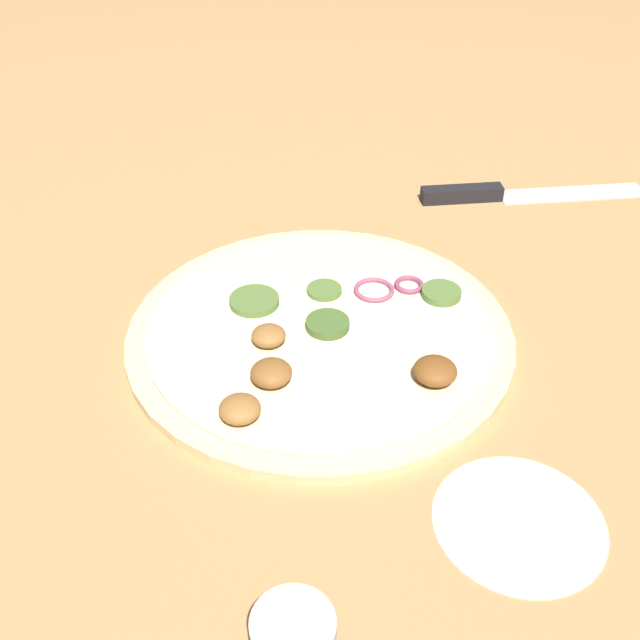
% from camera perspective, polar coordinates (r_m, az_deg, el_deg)
% --- Properties ---
extents(ground_plane, '(3.00, 3.00, 0.00)m').
position_cam_1_polar(ground_plane, '(0.72, 0.00, -1.28)').
color(ground_plane, tan).
extents(pizza, '(0.37, 0.37, 0.03)m').
position_cam_1_polar(pizza, '(0.71, 0.04, -0.91)').
color(pizza, beige).
rests_on(pizza, ground_plane).
extents(knife, '(0.19, 0.25, 0.02)m').
position_cam_1_polar(knife, '(0.97, 13.44, 9.35)').
color(knife, silver).
rests_on(knife, ground_plane).
extents(flour_patch, '(0.13, 0.13, 0.00)m').
position_cam_1_polar(flour_patch, '(0.58, 14.91, -14.62)').
color(flour_patch, white).
rests_on(flour_patch, ground_plane).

